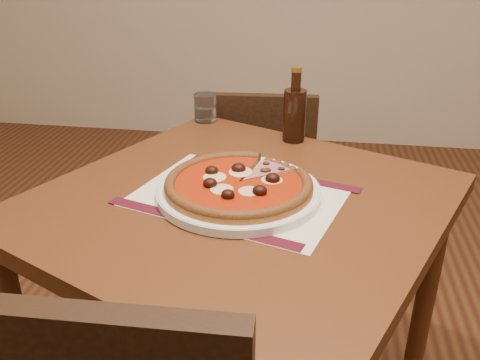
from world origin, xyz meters
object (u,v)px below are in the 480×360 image
object	(u,v)px
table	(239,237)
bottle	(295,113)
chair_far	(257,182)
pizza	(239,183)
plate	(239,192)
water_glass	(205,108)

from	to	relation	value
table	bottle	distance (m)	0.41
table	bottle	world-z (taller)	bottle
chair_far	table	bearing A→B (deg)	89.60
table	pizza	distance (m)	0.13
chair_far	plate	xyz separation A→B (m)	(0.04, -0.67, 0.30)
bottle	plate	bearing A→B (deg)	-105.06
table	pizza	bearing A→B (deg)	97.37
bottle	table	bearing A→B (deg)	-104.93
chair_far	plate	distance (m)	0.73
plate	bottle	bearing A→B (deg)	74.94
table	plate	size ratio (longest dim) A/B	3.04
chair_far	pizza	world-z (taller)	pizza
chair_far	water_glass	xyz separation A→B (m)	(-0.14, -0.19, 0.33)
table	water_glass	xyz separation A→B (m)	(-0.18, 0.48, 0.14)
plate	bottle	size ratio (longest dim) A/B	1.74
pizza	bottle	size ratio (longest dim) A/B	1.57
table	water_glass	size ratio (longest dim) A/B	13.10
chair_far	pizza	xyz separation A→B (m)	(0.04, -0.67, 0.32)
table	bottle	xyz separation A→B (m)	(0.09, 0.35, 0.18)
pizza	water_glass	distance (m)	0.51
plate	chair_far	bearing A→B (deg)	93.50
pizza	table	bearing A→B (deg)	-82.63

